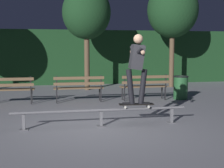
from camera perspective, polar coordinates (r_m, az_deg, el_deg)
name	(u,v)px	position (r m, az deg, el deg)	size (l,w,h in m)	color
ground_plane	(102,127)	(6.95, -1.87, -7.84)	(90.00, 90.00, 0.00)	gray
hedge_backdrop	(72,57)	(15.87, -7.21, 4.87)	(24.00, 1.20, 2.64)	#193D1E
grind_rail	(101,113)	(6.97, -2.00, -5.26)	(3.90, 0.18, 0.39)	slate
skateboard	(136,104)	(7.11, 4.44, -3.72)	(0.79, 0.27, 0.09)	black
skateboarder	(137,63)	(7.01, 4.53, 3.84)	(0.63, 1.41, 1.56)	black
park_bench_leftmost	(8,87)	(10.17, -18.43, -0.60)	(1.60, 0.42, 0.88)	black
park_bench_left_center	(79,86)	(10.12, -6.04, -0.34)	(1.60, 0.42, 0.88)	black
park_bench_right_center	(144,84)	(10.54, 5.91, -0.08)	(1.60, 0.42, 0.88)	black
tree_behind_benches	(87,13)	(13.32, -4.65, 12.71)	(2.00, 2.00, 4.32)	brown
tree_far_right	(173,10)	(14.63, 10.95, 13.00)	(2.26, 2.26, 4.70)	brown
trash_can	(181,87)	(11.01, 12.35, -0.57)	(0.52, 0.52, 0.80)	#23562D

